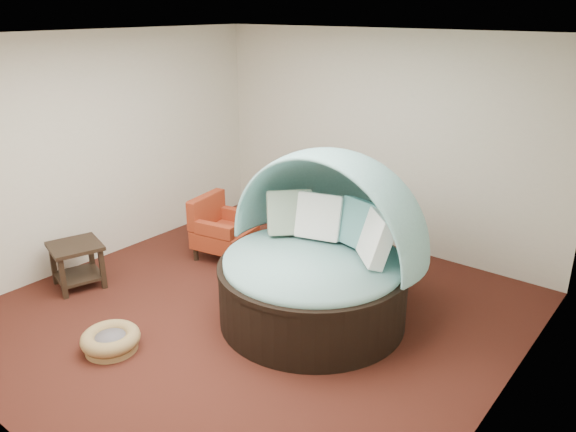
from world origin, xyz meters
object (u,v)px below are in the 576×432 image
Objects in this scene: pet_basket at (111,340)px; red_armchair at (221,229)px; side_table at (77,259)px; canopy_daybed at (320,243)px.

pet_basket is 2.30m from red_armchair.
pet_basket is 1.51m from side_table.
canopy_daybed is 1.95m from red_armchair.
side_table is at bearing 158.24° from pet_basket.
red_armchair is at bearing 107.23° from pet_basket.
red_armchair is 1.17× the size of side_table.
canopy_daybed is 3.01× the size of pet_basket.
canopy_daybed is 3.06× the size of side_table.
red_armchair is 1.77m from side_table.
canopy_daybed is at bearing 24.86° from side_table.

